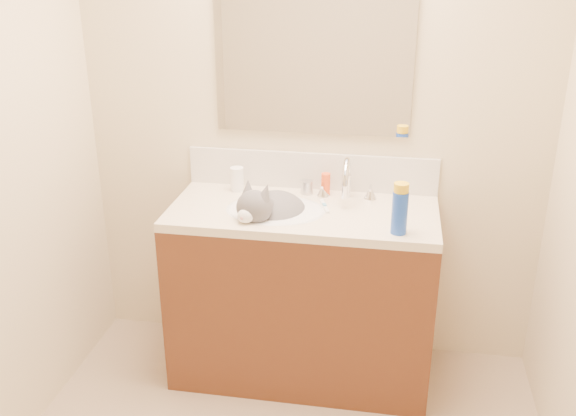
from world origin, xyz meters
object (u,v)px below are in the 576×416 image
at_px(amber_bottle, 326,184).
at_px(cat, 271,215).
at_px(vanity_cabinet, 302,296).
at_px(silver_jar, 307,187).
at_px(pill_bottle, 237,179).
at_px(basin, 276,224).
at_px(faucet, 346,183).
at_px(spray_can, 400,213).

bearing_deg(amber_bottle, cat, -134.72).
xyz_separation_m(vanity_cabinet, silver_jar, (-0.01, 0.19, 0.48)).
bearing_deg(pill_bottle, silver_jar, 2.62).
relative_size(basin, amber_bottle, 4.19).
relative_size(pill_bottle, silver_jar, 1.78).
bearing_deg(basin, vanity_cabinet, 14.04).
bearing_deg(basin, faucet, 29.12).
height_order(basin, cat, cat).
bearing_deg(silver_jar, faucet, -15.92).
height_order(vanity_cabinet, amber_bottle, amber_bottle).
relative_size(pill_bottle, spray_can, 0.65).
distance_m(amber_bottle, spray_can, 0.51).
distance_m(basin, silver_jar, 0.27).
xyz_separation_m(cat, spray_can, (0.56, -0.16, 0.12)).
relative_size(faucet, cat, 0.62).
relative_size(pill_bottle, amber_bottle, 1.08).
relative_size(cat, spray_can, 2.54).
bearing_deg(pill_bottle, basin, -42.36).
bearing_deg(silver_jar, spray_can, -41.35).
bearing_deg(vanity_cabinet, silver_jar, 93.18).
bearing_deg(pill_bottle, spray_can, -25.48).
xyz_separation_m(amber_bottle, spray_can, (0.34, -0.38, 0.04)).
xyz_separation_m(vanity_cabinet, spray_can, (0.42, -0.19, 0.54)).
bearing_deg(silver_jar, vanity_cabinet, -86.82).
height_order(cat, pill_bottle, cat).
height_order(faucet, pill_bottle, faucet).
height_order(vanity_cabinet, pill_bottle, pill_bottle).
distance_m(vanity_cabinet, basin, 0.40).
xyz_separation_m(vanity_cabinet, cat, (-0.14, -0.03, 0.42)).
height_order(basin, spray_can, spray_can).
height_order(faucet, silver_jar, faucet).
distance_m(silver_jar, amber_bottle, 0.09).
height_order(vanity_cabinet, silver_jar, silver_jar).
height_order(basin, amber_bottle, amber_bottle).
bearing_deg(basin, spray_can, -16.46).
distance_m(faucet, cat, 0.38).
xyz_separation_m(vanity_cabinet, faucet, (0.18, 0.14, 0.54)).
relative_size(faucet, pill_bottle, 2.42).
xyz_separation_m(faucet, spray_can, (0.24, -0.33, 0.00)).
bearing_deg(amber_bottle, pill_bottle, -178.39).
relative_size(basin, spray_can, 2.52).
distance_m(pill_bottle, amber_bottle, 0.43).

